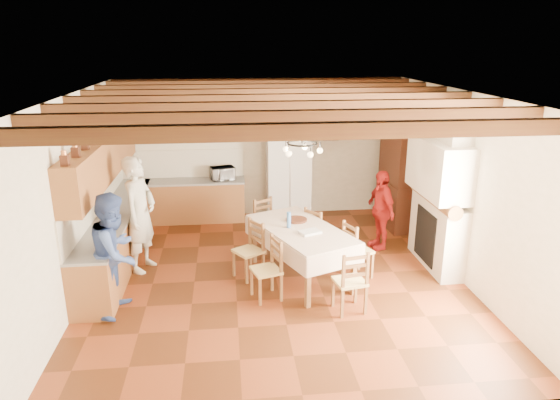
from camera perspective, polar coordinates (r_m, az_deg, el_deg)
The scene contains 31 objects.
floor at distance 8.35m, azimuth -0.46°, elevation -8.91°, with size 6.00×6.50×0.02m, color #49210D.
ceiling at distance 7.50m, azimuth -0.52°, elevation 12.18°, with size 6.00×6.50×0.02m, color white.
wall_back at distance 10.94m, azimuth -2.22°, elevation 5.95°, with size 6.00×0.02×3.00m, color beige.
wall_front at distance 4.79m, azimuth 3.51°, elevation -10.20°, with size 6.00×0.02×3.00m, color beige.
wall_left at distance 8.08m, azimuth -22.25°, elevation 0.31°, with size 0.02×6.50×3.00m, color beige.
wall_right at distance 8.62m, azimuth 19.86°, elevation 1.62°, with size 0.02×6.50×3.00m, color beige.
ceiling_beams at distance 7.51m, azimuth -0.52°, elevation 11.42°, with size 6.00×6.30×0.16m, color #3C1D13, non-canonical shape.
lower_cabinets_left at distance 9.31m, azimuth -17.98°, elevation -3.98°, with size 0.60×4.30×0.86m, color brown.
lower_cabinets_back at distance 10.92m, azimuth -10.17°, elevation -0.16°, with size 2.30×0.60×0.86m, color brown.
countertop_left at distance 9.15m, azimuth -18.24°, elevation -1.36°, with size 0.62×4.30×0.04m, color gray.
countertop_back at distance 10.79m, azimuth -10.30°, elevation 2.12°, with size 2.34×0.62×0.04m, color gray.
backsplash_left at distance 9.13m, azimuth -20.18°, elevation 0.49°, with size 0.03×4.30×0.60m, color white.
backsplash_back at distance 10.99m, azimuth -10.30°, elevation 4.12°, with size 2.30×0.03×0.60m, color white.
upper_cabinets at distance 8.93m, azimuth -19.63°, elevation 4.51°, with size 0.35×4.20×0.70m, color brown.
fireplace at distance 8.70m, azimuth 17.51°, elevation 1.32°, with size 0.56×1.60×2.80m, color beige, non-canonical shape.
wall_picture at distance 11.06m, azimuth 5.88°, elevation 7.85°, with size 0.34×0.03×0.42m, color black.
refrigerator at distance 10.70m, azimuth 0.93°, elevation 2.40°, with size 0.90×0.74×1.81m, color silver.
hutch at distance 10.53m, azimuth 13.36°, elevation 2.69°, with size 0.50×1.20×2.17m, color #3A1E12, non-canonical shape.
dining_table at distance 8.05m, azimuth 2.39°, elevation -3.77°, with size 1.71×2.23×0.87m.
chandelier at distance 7.64m, azimuth 2.53°, elevation 6.50°, with size 0.47×0.47×0.03m, color black.
chair_left_near at distance 7.53m, azimuth -1.61°, elevation -7.90°, with size 0.42×0.40×0.96m, color brown, non-canonical shape.
chair_left_far at distance 8.19m, azimuth -3.66°, elevation -5.73°, with size 0.42×0.40×0.96m, color brown, non-canonical shape.
chair_right_near at distance 8.30m, azimuth 8.87°, elevation -5.58°, with size 0.42×0.40×0.96m, color brown, non-canonical shape.
chair_right_far at distance 8.90m, azimuth 4.50°, elevation -3.78°, with size 0.42×0.40×0.96m, color brown, non-canonical shape.
chair_end_near at distance 7.27m, azimuth 7.98°, elevation -9.06°, with size 0.42×0.40×0.96m, color brown, non-canonical shape.
chair_end_far at distance 9.25m, azimuth -1.36°, elevation -2.88°, with size 0.42×0.40×0.96m, color brown, non-canonical shape.
person_man at distance 8.60m, azimuth -15.70°, elevation -1.60°, with size 0.72×0.47×1.97m, color beige.
person_woman_blue at distance 7.42m, azimuth -18.27°, elevation -5.81°, with size 0.86×0.67×1.78m, color #395093.
person_woman_red at distance 9.42m, azimuth 11.41°, elevation -1.10°, with size 0.88×0.37×1.50m, color #A41916.
microwave at distance 10.72m, azimuth -6.57°, elevation 3.05°, with size 0.49×0.33×0.27m, color silver.
fridge_vase at distance 10.48m, azimuth 1.68°, elevation 8.07°, with size 0.32×0.32×0.33m, color #3A1E12.
Camera 1 is at (-0.75, -7.42, 3.75)m, focal length 32.00 mm.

